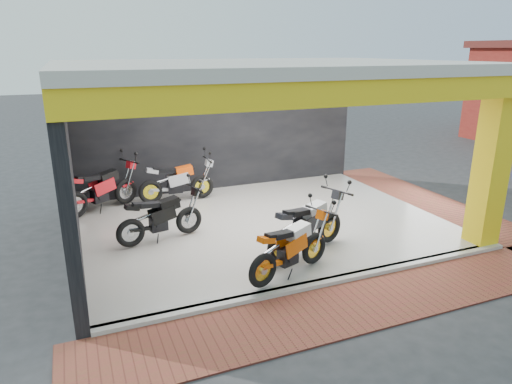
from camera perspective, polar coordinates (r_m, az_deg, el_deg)
ground at (r=9.06m, az=6.01°, el=-8.48°), size 80.00×80.00×0.00m
showroom_floor at (r=10.69m, az=0.98°, el=-3.94°), size 8.00×6.00×0.10m
showroom_ceiling at (r=9.96m, az=1.09°, el=15.44°), size 8.40×6.40×0.20m
back_wall at (r=13.05m, az=-4.39°, el=7.69°), size 8.20×0.20×3.50m
left_wall at (r=9.41m, az=-22.62°, el=2.58°), size 0.20×6.20×3.50m
corner_column at (r=10.23m, az=27.34°, el=3.08°), size 0.50×0.50×3.50m
header_beam_front at (r=7.32m, az=10.59°, el=12.10°), size 8.40×0.30×0.40m
header_beam_right at (r=12.12m, az=19.24°, el=13.44°), size 0.30×6.40×0.40m
floor_kerb at (r=8.25m, az=9.41°, el=-10.97°), size 8.00×0.20×0.10m
paver_front at (r=7.71m, az=12.48°, el=-13.66°), size 9.00×1.40×0.03m
paver_right at (r=13.24m, az=20.45°, el=-0.98°), size 1.40×7.00×0.03m
moto_hero at (r=8.45m, az=7.32°, el=-5.17°), size 2.15×1.41×1.23m
moto_row_a at (r=9.39m, az=9.24°, el=-2.60°), size 2.32×1.49×1.33m
moto_row_b at (r=9.86m, az=-8.46°, el=-1.92°), size 2.10×1.13×1.22m
moto_row_c at (r=12.19m, az=-6.80°, el=2.06°), size 2.11×0.82×1.28m
moto_row_d at (r=12.12m, az=-16.07°, el=1.53°), size 2.30×1.75×1.33m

